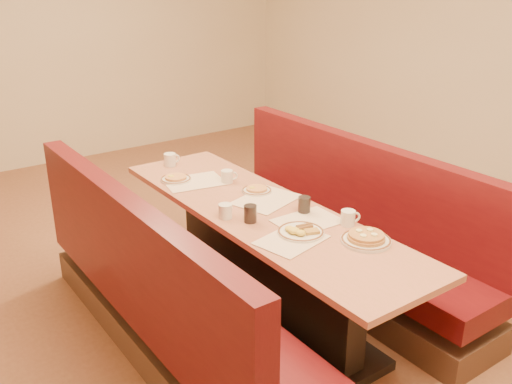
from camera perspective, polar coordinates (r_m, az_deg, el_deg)
ground at (r=3.95m, az=0.57°, el=-11.84°), size 8.00×8.00×0.00m
room_envelope at (r=3.30m, az=0.70°, el=17.38°), size 6.04×8.04×2.82m
diner_table at (r=3.75m, az=0.59°, el=-7.07°), size 0.70×2.50×0.75m
booth_left at (r=3.44m, az=-9.48°, el=-10.59°), size 0.55×2.50×1.05m
booth_right at (r=4.19m, az=8.73°, el=-4.33°), size 0.55×2.50×1.05m
placemat_near_left at (r=3.20m, az=3.57°, el=-4.79°), size 0.43×0.35×0.00m
placemat_near_right at (r=3.44m, az=5.21°, el=-2.89°), size 0.39×0.29×0.00m
placemat_far_left at (r=4.07m, az=-6.20°, el=1.04°), size 0.46×0.38×0.00m
placemat_far_right at (r=3.74m, az=1.05°, el=-0.74°), size 0.49×0.42×0.00m
pancake_plate at (r=3.23m, az=10.95°, el=-4.60°), size 0.28×0.28×0.06m
eggs_plate at (r=3.27m, az=4.46°, el=-3.96°), size 0.27×0.27×0.05m
extra_plate_mid at (r=3.86m, az=0.06°, el=0.20°), size 0.20×0.20×0.04m
extra_plate_far at (r=4.11m, az=-8.03°, el=1.33°), size 0.22×0.22×0.04m
coffee_mug_a at (r=3.41m, az=9.24°, el=-2.53°), size 0.12×0.09×0.09m
coffee_mug_b at (r=3.47m, az=-3.06°, el=-1.87°), size 0.11×0.08×0.09m
coffee_mug_c at (r=4.03m, az=-2.86°, el=1.59°), size 0.12×0.08×0.09m
coffee_mug_d at (r=4.42m, az=-8.56°, el=3.24°), size 0.13×0.09×0.10m
soda_tumbler_near at (r=3.40m, az=-0.58°, el=-2.18°), size 0.08×0.08×0.11m
soda_tumbler_mid at (r=3.54m, az=4.85°, el=-1.29°), size 0.08×0.08×0.11m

